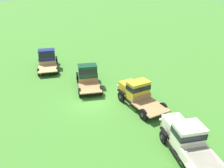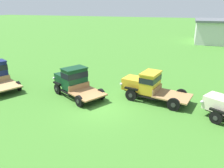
# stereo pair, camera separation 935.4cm
# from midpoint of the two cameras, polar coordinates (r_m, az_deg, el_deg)

# --- Properties ---
(ground_plane) EXTENTS (240.00, 240.00, 0.00)m
(ground_plane) POSITION_cam_midpoint_polar(r_m,az_deg,el_deg) (16.72, -18.70, -10.25)
(ground_plane) COLOR #3D7528
(vintage_truck_second_in_line) EXTENTS (5.23, 4.04, 2.22)m
(vintage_truck_second_in_line) POSITION_cam_midpoint_polar(r_m,az_deg,el_deg) (19.11, -23.10, -3.17)
(vintage_truck_second_in_line) COLOR black
(vintage_truck_second_in_line) RESTS_ON ground
(vintage_truck_midrow_center) EXTENTS (5.37, 2.98, 2.13)m
(vintage_truck_midrow_center) POSITION_cam_midpoint_polar(r_m,az_deg,el_deg) (16.84, -6.06, -4.75)
(vintage_truck_midrow_center) COLOR black
(vintage_truck_midrow_center) RESTS_ON ground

